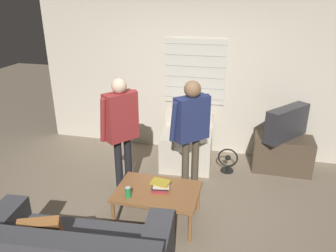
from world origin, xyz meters
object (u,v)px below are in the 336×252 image
armchair_beige (187,144)px  book_stack (161,186)px  person_right_standing (191,123)px  coffee_table (157,193)px  person_left_standing (121,124)px  spare_remote (163,188)px  tv (287,123)px  soda_can (128,192)px  floor_fan (228,161)px

armchair_beige → book_stack: bearing=84.1°
armchair_beige → person_right_standing: 1.06m
coffee_table → person_right_standing: 1.02m
coffee_table → book_stack: book_stack is taller
person_left_standing → spare_remote: (0.66, -0.41, -0.60)m
tv → spare_remote: (-1.49, -1.61, -0.37)m
soda_can → person_left_standing: bearing=115.7°
person_right_standing → spare_remote: 0.95m
tv → soda_can: bearing=-6.4°
spare_remote → floor_fan: bearing=71.1°
armchair_beige → coffee_table: (-0.07, -1.55, 0.07)m
spare_remote → person_right_standing: bearing=82.4°
armchair_beige → book_stack: armchair_beige is taller
person_left_standing → soda_can: 0.92m
book_stack → soda_can: (-0.32, -0.23, 0.00)m
coffee_table → spare_remote: spare_remote is taller
person_left_standing → floor_fan: 1.85m
book_stack → spare_remote: (0.02, 0.02, -0.05)m
tv → coffee_table: bearing=-5.0°
tv → floor_fan: (-0.81, -0.25, -0.61)m
coffee_table → tv: tv is taller
person_left_standing → soda_can: size_ratio=12.93×
book_stack → soda_can: 0.39m
tv → person_right_standing: person_right_standing is taller
coffee_table → floor_fan: bearing=62.1°
armchair_beige → soda_can: bearing=73.9°
soda_can → spare_remote: (0.34, 0.25, -0.05)m
coffee_table → book_stack: bearing=23.8°
soda_can → coffee_table: bearing=36.2°
coffee_table → floor_fan: 1.59m
person_right_standing → floor_fan: person_right_standing is taller
tv → person_left_standing: 2.47m
coffee_table → soda_can: 0.37m
floor_fan → person_right_standing: bearing=-127.5°
floor_fan → person_left_standing: bearing=-145.0°
armchair_beige → coffee_table: armchair_beige is taller
armchair_beige → spare_remote: bearing=84.8°
armchair_beige → spare_remote: size_ratio=6.71×
person_right_standing → floor_fan: size_ratio=4.07×
book_stack → armchair_beige: bearing=88.8°
floor_fan → soda_can: bearing=-122.5°
book_stack → floor_fan: (0.70, 1.38, -0.29)m
soda_can → person_right_standing: bearing=61.0°
person_left_standing → spare_remote: person_left_standing is taller
person_right_standing → book_stack: bearing=-151.9°
armchair_beige → book_stack: (-0.03, -1.54, 0.16)m
coffee_table → person_left_standing: 1.00m
tv → floor_fan: bearing=-34.6°
tv → floor_fan: tv is taller
tv → person_right_standing: bearing=-17.5°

